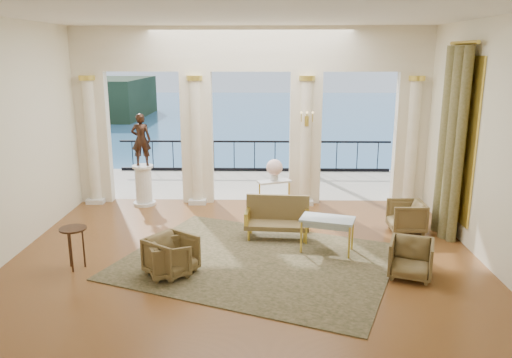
{
  "coord_description": "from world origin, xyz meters",
  "views": [
    {
      "loc": [
        0.41,
        -8.92,
        3.85
      ],
      "look_at": [
        0.2,
        0.6,
        1.44
      ],
      "focal_mm": 35.0,
      "sensor_mm": 36.0,
      "label": 1
    }
  ],
  "objects_px": {
    "armchair_d": "(169,257)",
    "armchair_a": "(171,253)",
    "armchair_b": "(411,257)",
    "pedestal": "(144,186)",
    "side_table": "(73,234)",
    "statue": "(141,140)",
    "armchair_c": "(406,215)",
    "game_table": "(328,222)",
    "settee": "(277,217)",
    "console_table": "(274,186)"
  },
  "relations": [
    {
      "from": "pedestal",
      "to": "statue",
      "type": "height_order",
      "value": "statue"
    },
    {
      "from": "armchair_a",
      "to": "armchair_d",
      "type": "height_order",
      "value": "armchair_a"
    },
    {
      "from": "statue",
      "to": "console_table",
      "type": "bearing_deg",
      "value": 167.31
    },
    {
      "from": "armchair_d",
      "to": "side_table",
      "type": "distance_m",
      "value": 1.82
    },
    {
      "from": "armchair_b",
      "to": "pedestal",
      "type": "bearing_deg",
      "value": 162.48
    },
    {
      "from": "armchair_a",
      "to": "game_table",
      "type": "relative_size",
      "value": 0.67
    },
    {
      "from": "armchair_c",
      "to": "game_table",
      "type": "height_order",
      "value": "armchair_c"
    },
    {
      "from": "armchair_d",
      "to": "console_table",
      "type": "distance_m",
      "value": 4.25
    },
    {
      "from": "armchair_b",
      "to": "side_table",
      "type": "distance_m",
      "value": 6.05
    },
    {
      "from": "armchair_b",
      "to": "pedestal",
      "type": "distance_m",
      "value": 7.11
    },
    {
      "from": "armchair_b",
      "to": "side_table",
      "type": "height_order",
      "value": "side_table"
    },
    {
      "from": "settee",
      "to": "console_table",
      "type": "relative_size",
      "value": 1.58
    },
    {
      "from": "armchair_c",
      "to": "statue",
      "type": "relative_size",
      "value": 0.57
    },
    {
      "from": "armchair_a",
      "to": "pedestal",
      "type": "xyz_separation_m",
      "value": [
        -1.5,
        4.17,
        0.12
      ]
    },
    {
      "from": "game_table",
      "to": "settee",
      "type": "bearing_deg",
      "value": 157.29
    },
    {
      "from": "pedestal",
      "to": "statue",
      "type": "relative_size",
      "value": 0.79
    },
    {
      "from": "armchair_b",
      "to": "armchair_d",
      "type": "bearing_deg",
      "value": -160.94
    },
    {
      "from": "statue",
      "to": "armchair_c",
      "type": "bearing_deg",
      "value": 158.27
    },
    {
      "from": "pedestal",
      "to": "side_table",
      "type": "height_order",
      "value": "pedestal"
    },
    {
      "from": "armchair_d",
      "to": "statue",
      "type": "height_order",
      "value": "statue"
    },
    {
      "from": "armchair_d",
      "to": "armchair_a",
      "type": "bearing_deg",
      "value": -49.81
    },
    {
      "from": "console_table",
      "to": "side_table",
      "type": "height_order",
      "value": "side_table"
    },
    {
      "from": "pedestal",
      "to": "armchair_c",
      "type": "bearing_deg",
      "value": -16.62
    },
    {
      "from": "armchair_c",
      "to": "statue",
      "type": "distance_m",
      "value": 6.69
    },
    {
      "from": "armchair_b",
      "to": "statue",
      "type": "height_order",
      "value": "statue"
    },
    {
      "from": "statue",
      "to": "side_table",
      "type": "distance_m",
      "value": 4.14
    },
    {
      "from": "armchair_a",
      "to": "statue",
      "type": "xyz_separation_m",
      "value": [
        -1.5,
        4.17,
        1.33
      ]
    },
    {
      "from": "armchair_a",
      "to": "side_table",
      "type": "height_order",
      "value": "side_table"
    },
    {
      "from": "armchair_c",
      "to": "settee",
      "type": "xyz_separation_m",
      "value": [
        -2.86,
        -0.42,
        0.06
      ]
    },
    {
      "from": "armchair_d",
      "to": "pedestal",
      "type": "xyz_separation_m",
      "value": [
        -1.47,
        4.23,
        0.16
      ]
    },
    {
      "from": "side_table",
      "to": "settee",
      "type": "bearing_deg",
      "value": 24.5
    },
    {
      "from": "pedestal",
      "to": "statue",
      "type": "bearing_deg",
      "value": -45.0
    },
    {
      "from": "armchair_b",
      "to": "settee",
      "type": "relative_size",
      "value": 0.54
    },
    {
      "from": "settee",
      "to": "statue",
      "type": "xyz_separation_m",
      "value": [
        -3.42,
        2.3,
        1.28
      ]
    },
    {
      "from": "side_table",
      "to": "game_table",
      "type": "bearing_deg",
      "value": 10.82
    },
    {
      "from": "armchair_d",
      "to": "side_table",
      "type": "height_order",
      "value": "side_table"
    },
    {
      "from": "side_table",
      "to": "armchair_d",
      "type": "bearing_deg",
      "value": -7.55
    },
    {
      "from": "armchair_a",
      "to": "armchair_b",
      "type": "xyz_separation_m",
      "value": [
        4.24,
        -0.03,
        -0.01
      ]
    },
    {
      "from": "statue",
      "to": "console_table",
      "type": "distance_m",
      "value": 3.57
    },
    {
      "from": "armchair_a",
      "to": "armchair_c",
      "type": "height_order",
      "value": "armchair_a"
    },
    {
      "from": "armchair_b",
      "to": "side_table",
      "type": "xyz_separation_m",
      "value": [
        -6.04,
        0.21,
        0.3
      ]
    },
    {
      "from": "armchair_c",
      "to": "settee",
      "type": "relative_size",
      "value": 0.55
    },
    {
      "from": "console_table",
      "to": "side_table",
      "type": "relative_size",
      "value": 1.12
    },
    {
      "from": "armchair_c",
      "to": "console_table",
      "type": "bearing_deg",
      "value": -116.39
    },
    {
      "from": "armchair_b",
      "to": "console_table",
      "type": "xyz_separation_m",
      "value": [
        -2.36,
        3.75,
        0.27
      ]
    },
    {
      "from": "settee",
      "to": "console_table",
      "type": "height_order",
      "value": "settee"
    },
    {
      "from": "armchair_c",
      "to": "game_table",
      "type": "distance_m",
      "value": 2.26
    },
    {
      "from": "armchair_d",
      "to": "game_table",
      "type": "xyz_separation_m",
      "value": [
        2.92,
        1.13,
        0.28
      ]
    },
    {
      "from": "armchair_a",
      "to": "armchair_d",
      "type": "bearing_deg",
      "value": -171.97
    },
    {
      "from": "armchair_b",
      "to": "game_table",
      "type": "xyz_separation_m",
      "value": [
        -1.35,
        1.11,
        0.26
      ]
    }
  ]
}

